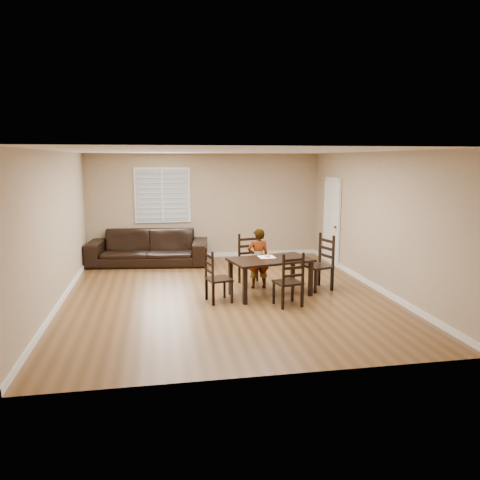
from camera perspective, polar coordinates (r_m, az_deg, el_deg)
name	(u,v)px	position (r m, az deg, el deg)	size (l,w,h in m)	color
ground	(225,294)	(9.04, -1.79, -6.58)	(7.00, 7.00, 0.00)	brown
room	(225,199)	(8.89, -1.79, 5.00)	(6.04, 7.04, 2.72)	tan
dining_table	(271,263)	(8.83, 3.74, -2.86)	(1.66, 1.16, 0.71)	black
chair_near	(250,261)	(9.72, 1.17, -2.54)	(0.55, 0.52, 1.04)	black
chair_far	(291,283)	(8.18, 6.26, -5.20)	(0.51, 0.49, 0.97)	black
chair_left	(213,278)	(8.43, -3.34, -4.70)	(0.49, 0.51, 0.97)	black
chair_right	(323,264)	(9.44, 10.08, -2.91)	(0.58, 0.61, 1.10)	black
child	(258,258)	(9.31, 2.23, -2.26)	(0.44, 0.29, 1.21)	gray
napkin	(267,257)	(8.96, 3.26, -2.07)	(0.30, 0.30, 0.00)	white
donut	(267,256)	(8.96, 3.37, -1.91)	(0.11, 0.11, 0.04)	#BD8F44
sofa	(148,248)	(11.66, -11.11, -0.91)	(2.87, 1.12, 0.84)	black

